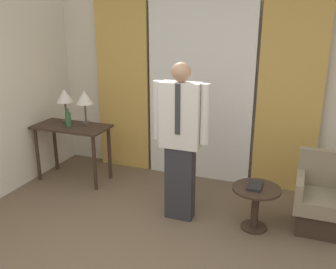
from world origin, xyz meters
name	(u,v)px	position (x,y,z in m)	size (l,w,h in m)	color
wall_back	(203,83)	(0.00, 2.82, 1.35)	(10.00, 0.06, 2.70)	silver
curtain_sheer_center	(200,89)	(0.00, 2.69, 1.29)	(1.47, 0.06, 2.58)	white
curtain_drape_left	(123,84)	(-1.17, 2.69, 1.29)	(0.80, 0.06, 2.58)	gold
curtain_drape_right	(290,95)	(1.17, 2.69, 1.29)	(0.80, 0.06, 2.58)	gold
desk	(72,136)	(-1.62, 1.97, 0.66)	(1.04, 0.52, 0.80)	#38281E
table_lamp_left	(65,97)	(-1.78, 2.09, 1.16)	(0.24, 0.24, 0.48)	#4C4238
table_lamp_right	(85,99)	(-1.46, 2.09, 1.16)	(0.24, 0.24, 0.48)	#4C4238
bottle_near_edge	(68,119)	(-1.64, 1.93, 0.90)	(0.08, 0.08, 0.25)	#336638
person	(180,137)	(0.13, 1.49, 0.98)	(0.63, 0.21, 1.80)	#2D2D33
armchair	(321,201)	(1.65, 1.81, 0.32)	(0.55, 0.58, 0.84)	#38281E
side_table	(256,201)	(0.98, 1.55, 0.33)	(0.52, 0.52, 0.49)	#38281E
book	(255,186)	(0.96, 1.56, 0.50)	(0.15, 0.25, 0.03)	black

